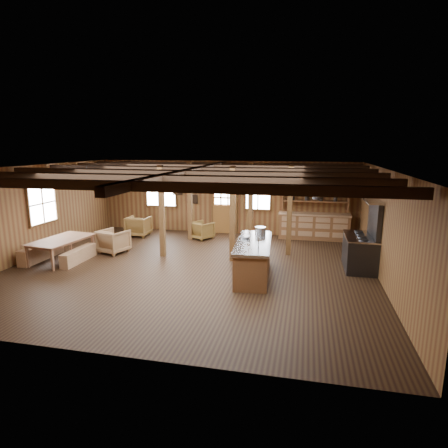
% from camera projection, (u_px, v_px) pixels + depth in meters
% --- Properties ---
extents(room, '(10.04, 9.04, 2.84)m').
position_uv_depth(room, '(189.00, 220.00, 10.17)').
color(room, black).
rests_on(room, ground).
extents(ceiling_joists, '(9.80, 8.82, 0.18)m').
position_uv_depth(ceiling_joists, '(190.00, 172.00, 10.07)').
color(ceiling_joists, black).
rests_on(ceiling_joists, ceiling).
extents(timber_posts, '(3.95, 2.35, 2.80)m').
position_uv_depth(timber_posts, '(224.00, 208.00, 12.05)').
color(timber_posts, '#452913').
rests_on(timber_posts, floor).
extents(back_door, '(1.02, 0.08, 2.15)m').
position_uv_depth(back_door, '(224.00, 211.00, 14.53)').
color(back_door, brown).
rests_on(back_door, floor).
extents(window_back_left, '(1.32, 0.06, 1.32)m').
position_uv_depth(window_back_left, '(161.00, 191.00, 14.94)').
color(window_back_left, white).
rests_on(window_back_left, wall_back).
extents(window_back_right, '(1.02, 0.06, 1.32)m').
position_uv_depth(window_back_right, '(258.00, 193.00, 14.11)').
color(window_back_right, white).
rests_on(window_back_right, wall_back).
extents(window_left, '(0.14, 1.24, 1.32)m').
position_uv_depth(window_left, '(42.00, 203.00, 11.65)').
color(window_left, white).
rests_on(window_left, wall_back).
extents(notice_boards, '(1.08, 0.03, 0.90)m').
position_uv_depth(notice_boards, '(187.00, 190.00, 14.69)').
color(notice_boards, beige).
rests_on(notice_boards, wall_back).
extents(back_counter, '(2.55, 0.60, 2.45)m').
position_uv_depth(back_counter, '(314.00, 223.00, 13.63)').
color(back_counter, brown).
rests_on(back_counter, floor).
extents(pendant_lamps, '(1.86, 2.36, 0.66)m').
position_uv_depth(pendant_lamps, '(128.00, 183.00, 11.42)').
color(pendant_lamps, '#2C2C2E').
rests_on(pendant_lamps, ceiling).
extents(pot_rack, '(0.39, 3.00, 0.42)m').
position_uv_depth(pot_rack, '(315.00, 188.00, 9.72)').
color(pot_rack, '#2C2C2E').
rests_on(pot_rack, ceiling).
extents(kitchen_island, '(1.05, 2.56, 1.20)m').
position_uv_depth(kitchen_island, '(253.00, 259.00, 9.77)').
color(kitchen_island, brown).
rests_on(kitchen_island, floor).
extents(step_stool, '(0.51, 0.39, 0.43)m').
position_uv_depth(step_stool, '(256.00, 282.00, 8.86)').
color(step_stool, olive).
rests_on(step_stool, floor).
extents(commercial_range, '(0.82, 1.60, 1.97)m').
position_uv_depth(commercial_range, '(362.00, 247.00, 10.34)').
color(commercial_range, '#2C2C2E').
rests_on(commercial_range, floor).
extents(dining_table, '(1.26, 2.01, 0.67)m').
position_uv_depth(dining_table, '(63.00, 250.00, 11.09)').
color(dining_table, brown).
rests_on(dining_table, floor).
extents(bench_wall, '(0.32, 1.70, 0.47)m').
position_uv_depth(bench_wall, '(42.00, 252.00, 11.27)').
color(bench_wall, olive).
rests_on(bench_wall, floor).
extents(bench_aisle, '(0.27, 1.45, 0.40)m').
position_uv_depth(bench_aisle, '(79.00, 255.00, 11.02)').
color(bench_aisle, olive).
rests_on(bench_aisle, floor).
extents(armchair_a, '(0.82, 0.84, 0.75)m').
position_uv_depth(armchair_a, '(139.00, 226.00, 14.16)').
color(armchair_a, brown).
rests_on(armchair_a, floor).
extents(armchair_b, '(0.95, 0.96, 0.65)m').
position_uv_depth(armchair_b, '(202.00, 230.00, 13.72)').
color(armchair_b, brown).
rests_on(armchair_b, floor).
extents(armchair_c, '(1.01, 1.02, 0.75)m').
position_uv_depth(armchair_c, '(113.00, 241.00, 11.94)').
color(armchair_c, brown).
rests_on(armchair_c, floor).
extents(counter_pot, '(0.31, 0.31, 0.18)m').
position_uv_depth(counter_pot, '(260.00, 230.00, 10.54)').
color(counter_pot, '#B8BABF').
rests_on(counter_pot, kitchen_island).
extents(bowl, '(0.36, 0.36, 0.07)m').
position_uv_depth(bowl, '(245.00, 237.00, 9.99)').
color(bowl, silver).
rests_on(bowl, kitchen_island).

